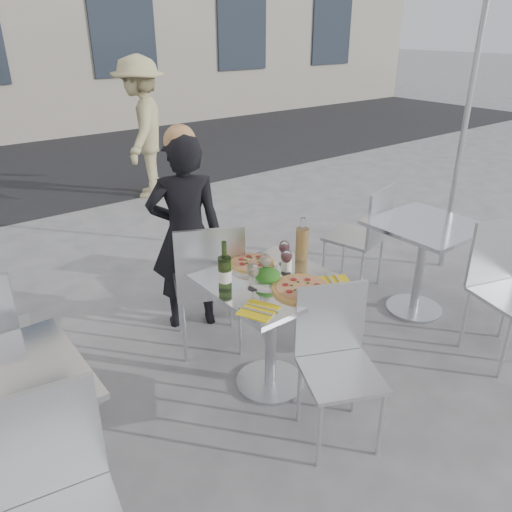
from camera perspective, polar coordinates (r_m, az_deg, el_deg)
ground at (r=3.32m, az=1.63°, el=-14.30°), size 80.00×80.00×0.00m
street_asphalt at (r=8.89m, az=-26.16°, el=8.76°), size 24.00×5.00×0.00m
main_table at (r=3.01m, az=1.75°, el=-6.33°), size 0.72×0.72×0.75m
side_table_left at (r=2.53m, az=-26.91°, el=-16.50°), size 0.72×0.72×0.75m
side_table_right at (r=4.03m, az=18.52°, el=0.77°), size 0.72×0.72×0.75m
chair_far at (r=3.31m, az=-5.40°, el=-2.57°), size 0.59×0.60×0.97m
chair_near at (r=2.75m, az=9.11°, el=-10.76°), size 0.53×0.53×0.87m
side_chair_lnear at (r=2.09m, az=-22.37°, el=-24.41°), size 0.51×0.52×0.97m
side_chair_rfar at (r=4.24m, az=12.43°, el=2.88°), size 0.52×0.53×0.93m
side_chair_rnear at (r=3.73m, az=26.50°, el=-2.34°), size 0.54×0.55×0.94m
woman_diner at (r=3.62m, az=-8.04°, el=2.44°), size 0.63×0.54×1.46m
pedestrian_b at (r=6.77m, az=-12.87°, el=14.04°), size 1.19×1.32×1.78m
pizza_near at (r=2.81m, az=5.23°, el=-3.71°), size 0.33×0.33×0.02m
pizza_far at (r=3.06m, az=-0.41°, el=-0.92°), size 0.31×0.31×0.03m
salad_plate at (r=2.87m, az=1.33°, el=-2.37°), size 0.22×0.22×0.09m
wine_bottle at (r=2.75m, az=-3.58°, el=-1.82°), size 0.07×0.07×0.29m
carafe at (r=3.10m, az=5.29°, el=1.37°), size 0.08×0.08×0.29m
sugar_shaker at (r=3.00m, az=3.50°, el=-0.77°), size 0.06×0.06×0.11m
wineglass_white_a at (r=2.77m, az=-0.36°, el=-1.75°), size 0.07×0.07×0.16m
wineglass_white_b at (r=2.88m, az=1.06°, el=-0.64°), size 0.07×0.07×0.16m
wineglass_red_a at (r=2.94m, az=3.50°, el=-0.11°), size 0.07×0.07×0.16m
wineglass_red_b at (r=3.06m, az=3.26°, el=0.93°), size 0.07×0.07×0.16m
napkin_left at (r=2.61m, az=0.27°, el=-6.20°), size 0.24×0.24×0.01m
napkin_right at (r=2.91m, az=9.04°, el=-3.03°), size 0.24×0.24×0.01m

